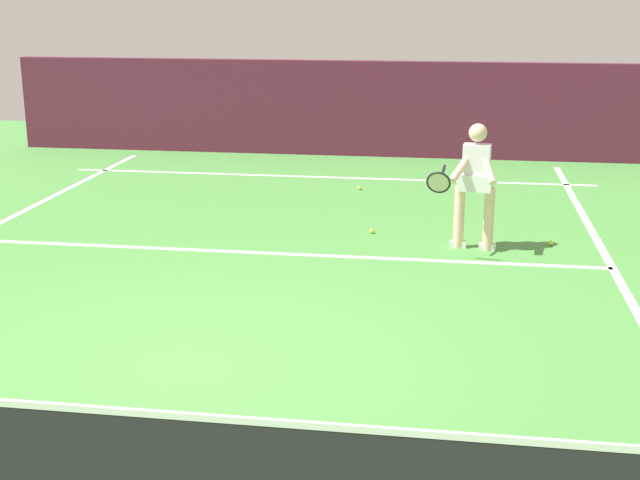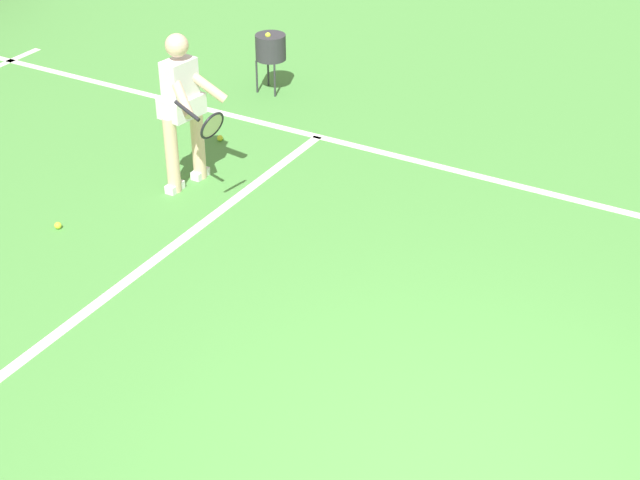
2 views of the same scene
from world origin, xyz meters
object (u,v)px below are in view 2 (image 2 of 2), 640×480
object	(u,v)px
tennis_ball_near	(58,225)
tennis_ball_far	(220,138)
tennis_player	(183,106)
ball_hopper	(271,47)

from	to	relation	value
tennis_ball_near	tennis_ball_far	distance (m)	2.28
tennis_player	tennis_ball_near	xyz separation A→B (m)	(1.28, -0.54, -0.81)
tennis_ball_near	tennis_player	bearing A→B (deg)	157.07
tennis_player	ball_hopper	distance (m)	2.52
tennis_ball_far	tennis_player	bearing A→B (deg)	17.57
tennis_ball_far	ball_hopper	bearing A→B (deg)	-170.04
tennis_ball_near	tennis_ball_far	world-z (taller)	same
tennis_ball_far	ball_hopper	size ratio (longest dim) A/B	0.09
tennis_player	tennis_ball_near	distance (m)	1.61
tennis_ball_near	ball_hopper	size ratio (longest dim) A/B	0.09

